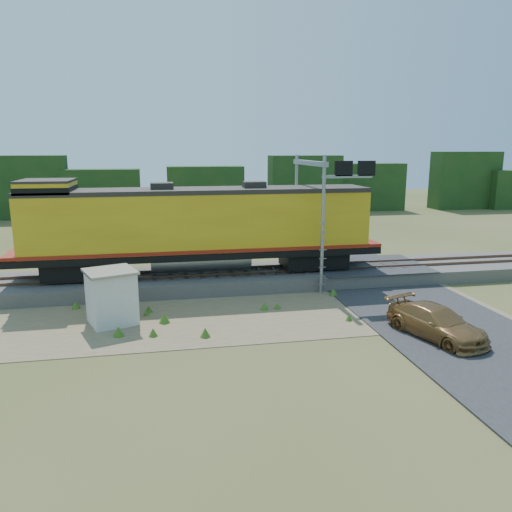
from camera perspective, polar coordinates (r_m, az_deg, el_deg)
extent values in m
plane|color=#475123|center=(24.99, 3.18, -6.75)|extent=(140.00, 140.00, 0.00)
cube|color=slate|center=(30.48, 0.46, -2.43)|extent=(70.00, 5.00, 0.80)
cube|color=brown|center=(29.67, 0.73, -1.88)|extent=(70.00, 0.10, 0.16)
cube|color=brown|center=(31.04, 0.20, -1.25)|extent=(70.00, 0.10, 0.16)
cube|color=#8C7754|center=(25.06, -1.57, -6.64)|extent=(26.00, 8.00, 0.03)
cube|color=#38383A|center=(32.44, 12.67, -1.05)|extent=(7.00, 5.20, 0.06)
cube|color=#38383A|center=(47.39, 4.96, 2.39)|extent=(7.00, 24.00, 0.08)
cube|color=#173814|center=(61.37, -5.47, 7.65)|extent=(36.00, 3.00, 6.50)
cube|color=#173814|center=(76.38, 26.22, 7.17)|extent=(50.00, 3.00, 6.00)
cube|color=black|center=(30.03, -19.52, -1.34)|extent=(3.83, 2.45, 0.96)
cube|color=black|center=(31.05, 6.55, -0.27)|extent=(3.83, 2.45, 0.96)
cube|color=black|center=(29.61, -6.29, 0.45)|extent=(21.27, 3.19, 0.38)
cylinder|color=gray|center=(29.72, -6.27, -0.51)|extent=(5.85, 1.28, 1.28)
cube|color=gold|center=(29.29, -6.38, 3.97)|extent=(19.67, 3.08, 3.30)
cube|color=maroon|center=(29.55, -6.31, 1.05)|extent=(21.27, 3.24, 0.19)
cube|color=#28231E|center=(29.09, -6.46, 7.44)|extent=(19.67, 3.14, 0.26)
cube|color=gold|center=(29.60, -22.81, 7.12)|extent=(2.76, 3.08, 0.74)
cube|color=#28231E|center=(29.58, -22.88, 7.92)|extent=(2.76, 3.14, 0.13)
cube|color=black|center=(29.61, -22.80, 7.02)|extent=(2.82, 3.14, 0.37)
cube|color=maroon|center=(30.24, -25.39, 2.40)|extent=(0.11, 2.13, 1.28)
cube|color=#28231E|center=(28.98, -10.70, 7.77)|extent=(1.28, 1.06, 0.48)
cube|color=#28231E|center=(29.49, -0.22, 8.05)|extent=(1.28, 1.06, 0.48)
cube|color=silver|center=(24.41, -16.18, -4.64)|extent=(2.54, 2.54, 2.48)
cube|color=gray|center=(24.08, -16.36, -1.71)|extent=(2.79, 2.79, 0.12)
cylinder|color=gray|center=(27.87, 7.63, 3.31)|extent=(0.20, 0.20, 7.69)
cylinder|color=gray|center=(33.17, 4.57, 4.80)|extent=(0.20, 0.20, 7.69)
cube|color=gray|center=(30.22, 6.11, 10.53)|extent=(0.27, 6.20, 0.27)
cube|color=gray|center=(28.03, 10.38, 8.92)|extent=(2.86, 0.16, 0.16)
cube|color=black|center=(27.93, 9.99, 9.83)|extent=(0.99, 0.16, 0.82)
cube|color=black|center=(28.42, 12.51, 9.76)|extent=(0.99, 0.16, 0.82)
imported|color=olive|center=(23.23, 19.91, -7.16)|extent=(3.29, 5.18, 1.40)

